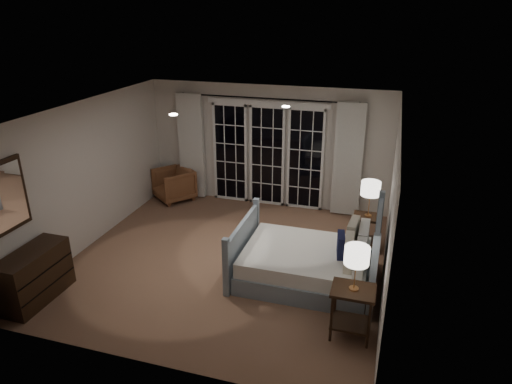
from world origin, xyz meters
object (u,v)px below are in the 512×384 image
(nightstand_right, at_px, (367,227))
(lamp_right, at_px, (371,189))
(armchair, at_px, (174,184))
(bed, at_px, (310,262))
(nightstand_left, at_px, (352,305))
(dresser, at_px, (34,276))
(lamp_left, at_px, (357,256))

(nightstand_right, xyz_separation_m, lamp_right, (-0.00, 0.00, 0.71))
(lamp_right, height_order, armchair, lamp_right)
(bed, xyz_separation_m, nightstand_right, (0.74, 1.25, 0.10))
(nightstand_left, xyz_separation_m, dresser, (-4.38, -0.48, -0.08))
(bed, distance_m, lamp_right, 1.66)
(nightstand_right, distance_m, dresser, 5.24)
(bed, xyz_separation_m, nightstand_left, (0.73, -1.12, 0.15))
(bed, distance_m, nightstand_left, 1.34)
(lamp_left, bearing_deg, lamp_right, 89.63)
(nightstand_left, xyz_separation_m, nightstand_right, (0.02, 2.37, -0.05))
(nightstand_right, bearing_deg, lamp_left, -90.37)
(nightstand_left, height_order, lamp_right, lamp_right)
(bed, bearing_deg, lamp_left, -56.95)
(nightstand_left, height_order, dresser, dresser)
(bed, height_order, dresser, bed)
(nightstand_right, bearing_deg, armchair, 165.77)
(lamp_left, bearing_deg, bed, 123.05)
(dresser, bearing_deg, armchair, 86.38)
(bed, bearing_deg, dresser, -156.32)
(bed, distance_m, dresser, 3.99)
(lamp_right, bearing_deg, lamp_left, -90.37)
(bed, relative_size, lamp_left, 3.55)
(nightstand_left, relative_size, armchair, 0.93)
(nightstand_left, xyz_separation_m, lamp_right, (0.02, 2.37, 0.66))
(bed, xyz_separation_m, lamp_left, (0.73, -1.12, 0.85))
(lamp_left, relative_size, armchair, 0.77)
(bed, distance_m, nightstand_right, 1.46)
(lamp_right, bearing_deg, bed, -120.82)
(nightstand_left, bearing_deg, dresser, -173.73)
(lamp_left, xyz_separation_m, armchair, (-4.13, 3.42, -0.82))
(nightstand_left, bearing_deg, lamp_right, 89.63)
(nightstand_left, distance_m, dresser, 4.41)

